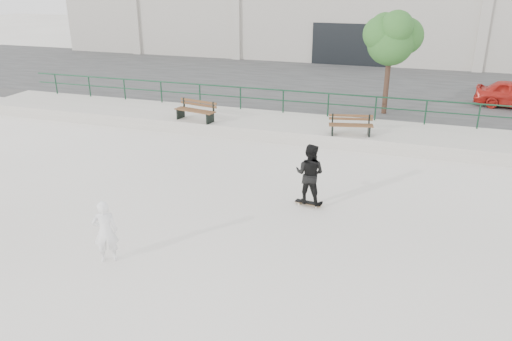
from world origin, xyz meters
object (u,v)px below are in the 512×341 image
(tree, at_px, (392,36))
(seated_skater, at_px, (105,231))
(standing_skater, at_px, (310,174))
(bench_right, at_px, (351,125))
(skateboard, at_px, (308,203))
(bench_left, at_px, (196,111))

(tree, distance_m, seated_skater, 14.89)
(standing_skater, bearing_deg, tree, -90.24)
(bench_right, xyz_separation_m, skateboard, (-0.39, -5.59, -0.81))
(bench_left, xyz_separation_m, tree, (7.46, 3.63, 2.89))
(skateboard, relative_size, standing_skater, 0.45)
(bench_right, height_order, tree, tree)
(standing_skater, height_order, seated_skater, standing_skater)
(standing_skater, relative_size, seated_skater, 1.16)
(skateboard, bearing_deg, bench_right, 92.98)
(bench_left, bearing_deg, bench_right, 11.87)
(standing_skater, bearing_deg, bench_right, -85.63)
(bench_right, relative_size, tree, 0.39)
(bench_left, bearing_deg, tree, 37.88)
(tree, height_order, skateboard, tree)
(bench_left, height_order, bench_right, bench_left)
(skateboard, bearing_deg, bench_left, 144.23)
(bench_left, distance_m, skateboard, 8.30)
(bench_right, distance_m, tree, 4.78)
(tree, bearing_deg, skateboard, -98.56)
(seated_skater, bearing_deg, bench_right, -144.24)
(bench_left, relative_size, seated_skater, 1.24)
(tree, xyz_separation_m, seated_skater, (-5.21, -13.61, -3.04))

